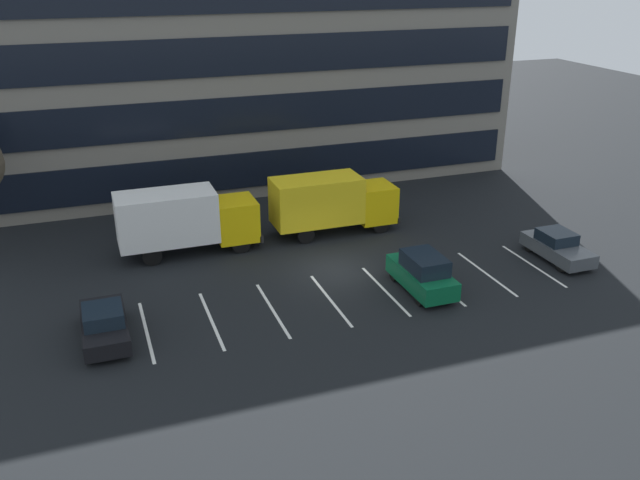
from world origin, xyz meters
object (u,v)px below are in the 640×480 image
sedan_black (104,324)px  box_truck_yellow (185,218)px  sedan_charcoal (557,247)px  box_truck_yellow_all (332,201)px  suv_forest (423,273)px

sedan_black → box_truck_yellow: bearing=59.0°
box_truck_yellow → sedan_charcoal: (18.15, -7.49, -1.24)m
box_truck_yellow_all → sedan_charcoal: (9.82, -7.52, -1.18)m
box_truck_yellow → sedan_charcoal: size_ratio=1.78×
box_truck_yellow_all → box_truck_yellow: (-8.33, -0.03, 0.06)m
box_truck_yellow_all → box_truck_yellow: size_ratio=0.97×
box_truck_yellow_all → sedan_black: (-13.08, -7.93, -1.16)m
box_truck_yellow_all → suv_forest: bearing=-80.4°
suv_forest → sedan_black: bearing=178.2°
sedan_black → suv_forest: suv_forest is taller
suv_forest → sedan_charcoal: (8.40, 0.87, -0.21)m
suv_forest → sedan_charcoal: 8.44m
box_truck_yellow_all → suv_forest: size_ratio=1.72×
sedan_black → suv_forest: (14.50, -0.45, 0.19)m
suv_forest → box_truck_yellow: bearing=139.4°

